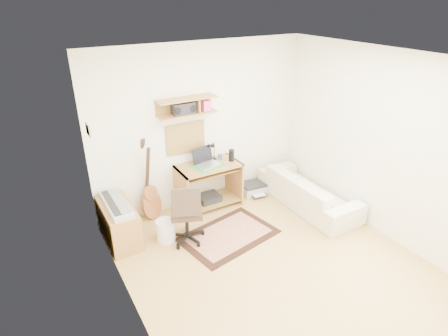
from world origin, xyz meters
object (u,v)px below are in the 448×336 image
desk (209,186)px  sofa (309,186)px  cabinet (119,223)px  printer (254,188)px  task_chair (186,212)px

desk → sofa: desk is taller
desk → cabinet: desk is taller
desk → sofa: 1.63m
cabinet → printer: 2.44m
sofa → cabinet: bearing=78.1°
task_chair → cabinet: 0.98m
desk → task_chair: task_chair is taller
task_chair → printer: bearing=44.7°
task_chair → sofa: task_chair is taller
sofa → desk: bearing=60.8°
desk → printer: 0.94m
cabinet → task_chair: bearing=-31.1°
cabinet → desk: bearing=6.5°
desk → printer: (0.89, -0.00, -0.29)m
task_chair → sofa: bearing=18.5°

